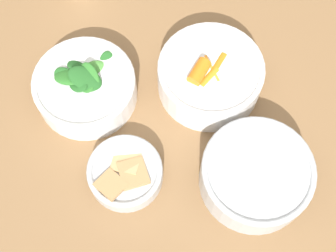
{
  "coord_description": "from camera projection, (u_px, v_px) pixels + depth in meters",
  "views": [
    {
      "loc": [
        0.28,
        -0.21,
        1.49
      ],
      "look_at": [
        0.01,
        -0.07,
        0.78
      ],
      "focal_mm": 50.0,
      "sensor_mm": 36.0,
      "label": 1
    }
  ],
  "objects": [
    {
      "name": "bowl_cookies",
      "position": [
        125.0,
        173.0,
        0.75
      ],
      "size": [
        0.12,
        0.12,
        0.04
      ],
      "color": "silver",
      "rests_on": "dining_table"
    },
    {
      "name": "ground_plane",
      "position": [
        187.0,
        208.0,
        1.51
      ],
      "size": [
        10.0,
        10.0,
        0.0
      ],
      "primitive_type": "plane",
      "color": "#2D2D33"
    },
    {
      "name": "bowl_carrots",
      "position": [
        210.0,
        76.0,
        0.8
      ],
      "size": [
        0.18,
        0.18,
        0.08
      ],
      "color": "white",
      "rests_on": "dining_table"
    },
    {
      "name": "bowl_greens",
      "position": [
        85.0,
        86.0,
        0.8
      ],
      "size": [
        0.17,
        0.17,
        0.09
      ],
      "color": "white",
      "rests_on": "dining_table"
    },
    {
      "name": "dining_table",
      "position": [
        199.0,
        135.0,
        0.92
      ],
      "size": [
        1.04,
        0.96,
        0.75
      ],
      "color": "olive",
      "rests_on": "ground_plane"
    },
    {
      "name": "bowl_beans_hotdog",
      "position": [
        255.0,
        176.0,
        0.74
      ],
      "size": [
        0.18,
        0.18,
        0.07
      ],
      "color": "silver",
      "rests_on": "dining_table"
    }
  ]
}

